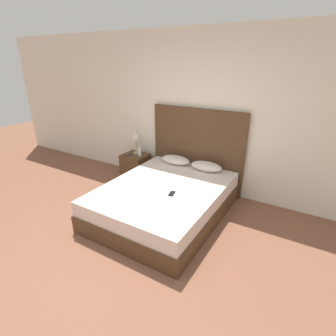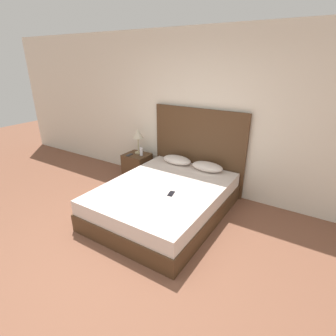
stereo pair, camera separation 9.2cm
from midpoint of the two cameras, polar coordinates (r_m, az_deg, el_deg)
ground_plane at (r=3.25m, az=-11.46°, el=-20.94°), size 16.00×16.00×0.00m
wall_back at (r=4.53m, az=9.47°, el=11.32°), size 10.00×0.06×2.70m
bed at (r=4.00m, az=-0.16°, el=-7.00°), size 1.64×2.13×0.48m
headboard at (r=4.68m, az=7.07°, el=3.93°), size 1.72×0.05×1.46m
pillow_left at (r=4.68m, az=2.53°, el=1.77°), size 0.54×0.29×0.15m
pillow_right at (r=4.44m, az=9.14°, el=0.29°), size 0.54×0.29×0.15m
phone_on_bed at (r=3.67m, az=1.42°, el=-5.59°), size 0.10×0.16×0.01m
nightstand at (r=5.19m, az=-6.20°, el=0.32°), size 0.47×0.42×0.51m
table_lamp at (r=5.06m, az=-6.06°, el=7.19°), size 0.21×0.21×0.48m
phone_on_nightstand at (r=5.08m, az=-7.88°, el=2.87°), size 0.08×0.15×0.01m
toiletry_bottle at (r=5.01m, az=-5.32°, el=3.59°), size 0.06×0.06×0.16m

